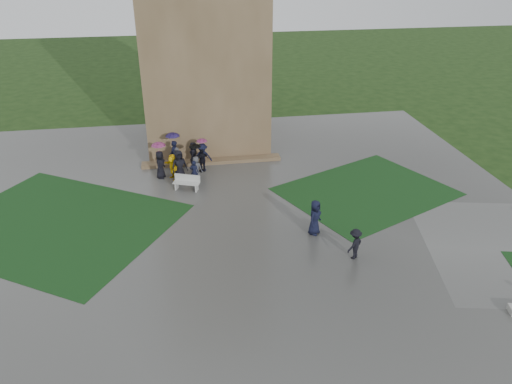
{
  "coord_description": "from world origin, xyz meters",
  "views": [
    {
      "loc": [
        -1.92,
        -19.36,
        13.14
      ],
      "look_at": [
        1.81,
        3.69,
        1.2
      ],
      "focal_mm": 35.0,
      "sensor_mm": 36.0,
      "label": 1
    }
  ],
  "objects": [
    {
      "name": "ground",
      "position": [
        0.0,
        0.0,
        0.0
      ],
      "size": [
        120.0,
        120.0,
        0.0
      ],
      "primitive_type": "plane",
      "color": "black"
    },
    {
      "name": "plaza",
      "position": [
        0.0,
        2.0,
        0.01
      ],
      "size": [
        34.0,
        34.0,
        0.02
      ],
      "primitive_type": "cube",
      "color": "#3C3C39",
      "rests_on": "ground"
    },
    {
      "name": "lawn_inset_left",
      "position": [
        -8.5,
        4.0,
        0.03
      ],
      "size": [
        14.1,
        13.46,
        0.01
      ],
      "primitive_type": "cube",
      "rotation": [
        0.0,
        0.0,
        -0.56
      ],
      "color": "black",
      "rests_on": "plaza"
    },
    {
      "name": "lawn_inset_right",
      "position": [
        8.5,
        5.0,
        0.03
      ],
      "size": [
        11.12,
        10.15,
        0.01
      ],
      "primitive_type": "cube",
      "rotation": [
        0.0,
        0.0,
        0.44
      ],
      "color": "black",
      "rests_on": "plaza"
    },
    {
      "name": "tower",
      "position": [
        0.0,
        15.0,
        9.0
      ],
      "size": [
        8.0,
        8.0,
        18.0
      ],
      "primitive_type": "cube",
      "color": "brown",
      "rests_on": "ground"
    },
    {
      "name": "tower_plinth",
      "position": [
        0.0,
        10.6,
        0.13
      ],
      "size": [
        9.0,
        0.8,
        0.22
      ],
      "primitive_type": "cube",
      "color": "brown",
      "rests_on": "plaza"
    },
    {
      "name": "bench",
      "position": [
        -1.74,
        6.94,
        0.48
      ],
      "size": [
        1.61,
        1.0,
        0.89
      ],
      "rotation": [
        0.0,
        0.0,
        -0.37
      ],
      "color": "#B3B4AF",
      "rests_on": "plaza"
    },
    {
      "name": "visitor_cluster",
      "position": [
        -1.85,
        9.07,
        1.06
      ],
      "size": [
        3.65,
        3.29,
        2.49
      ],
      "color": "black",
      "rests_on": "plaza"
    },
    {
      "name": "pedestrian_mid",
      "position": [
        4.3,
        1.07,
        0.93
      ],
      "size": [
        1.03,
        1.07,
        1.81
      ],
      "primitive_type": "imported",
      "rotation": [
        0.0,
        0.0,
        0.87
      ],
      "color": "black",
      "rests_on": "plaza"
    },
    {
      "name": "pedestrian_near",
      "position": [
        5.55,
        -1.29,
        0.77
      ],
      "size": [
        1.07,
        0.99,
        1.5
      ],
      "primitive_type": "imported",
      "rotation": [
        0.0,
        0.0,
        3.8
      ],
      "color": "black",
      "rests_on": "plaza"
    }
  ]
}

